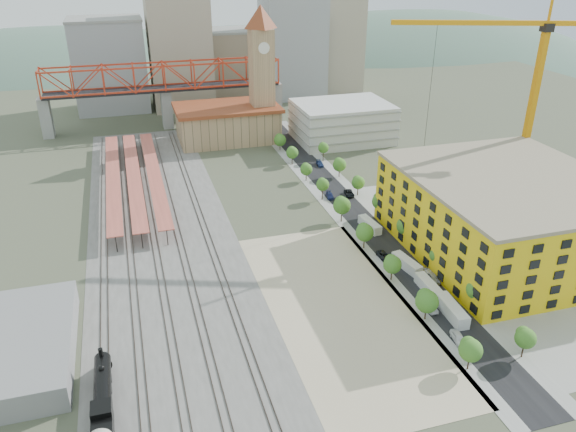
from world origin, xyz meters
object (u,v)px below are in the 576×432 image
object	(u,v)px
site_trailer_c	(407,264)
car_0	(458,338)
clock_tower	(261,62)
site_trailer_b	(428,287)
construction_building	(507,214)
tower_crane	(524,77)
site_trailer_a	(452,310)
locomotive	(103,402)
site_trailer_d	(370,225)

from	to	relation	value
site_trailer_c	car_0	xyz separation A→B (m)	(-3.00, -26.35, -0.41)
car_0	clock_tower	bearing A→B (deg)	100.61
site_trailer_b	construction_building	bearing A→B (deg)	24.36
tower_crane	site_trailer_c	world-z (taller)	tower_crane
construction_building	site_trailer_c	bearing A→B (deg)	-176.66
clock_tower	site_trailer_b	bearing A→B (deg)	-85.89
site_trailer_c	site_trailer_a	bearing A→B (deg)	-99.62
locomotive	car_0	bearing A→B (deg)	-0.29
site_trailer_c	car_0	bearing A→B (deg)	-106.12
site_trailer_a	site_trailer_b	world-z (taller)	site_trailer_a
site_trailer_a	site_trailer_c	xyz separation A→B (m)	(0.00, 19.03, -0.15)
site_trailer_c	site_trailer_d	bearing A→B (deg)	80.38
locomotive	clock_tower	bearing A→B (deg)	65.55
site_trailer_c	construction_building	bearing A→B (deg)	-6.28
locomotive	tower_crane	size ratio (longest dim) A/B	0.42
site_trailer_c	clock_tower	bearing A→B (deg)	84.88
clock_tower	tower_crane	xyz separation A→B (m)	(52.58, -74.27, 6.40)
tower_crane	construction_building	bearing A→B (deg)	-125.84
construction_building	site_trailer_b	xyz separation A→B (m)	(-26.00, -11.36, -8.23)
locomotive	site_trailer_b	world-z (taller)	locomotive
site_trailer_b	site_trailer_d	world-z (taller)	site_trailer_b
site_trailer_a	site_trailer_c	world-z (taller)	site_trailer_a
clock_tower	locomotive	distance (m)	142.60
construction_building	site_trailer_b	bearing A→B (deg)	-156.39
clock_tower	locomotive	xyz separation A→B (m)	(-58.00, -127.55, -26.48)
site_trailer_c	site_trailer_d	xyz separation A→B (m)	(0.00, 20.48, -0.02)
construction_building	locomotive	distance (m)	96.31
site_trailer_a	site_trailer_c	size ratio (longest dim) A/B	1.13
construction_building	site_trailer_a	size ratio (longest dim) A/B	5.15
locomotive	tower_crane	world-z (taller)	tower_crane
locomotive	tower_crane	bearing A→B (deg)	25.72
clock_tower	car_0	bearing A→B (deg)	-87.76
construction_building	site_trailer_d	bearing A→B (deg)	143.90
tower_crane	site_trailer_c	xyz separation A→B (m)	(-44.58, -27.24, -33.90)
site_trailer_b	site_trailer_a	bearing A→B (deg)	-89.25
tower_crane	site_trailer_b	xyz separation A→B (m)	(-44.58, -37.09, -33.91)
clock_tower	tower_crane	bearing A→B (deg)	-54.70
clock_tower	site_trailer_b	distance (m)	114.99
site_trailer_a	tower_crane	bearing A→B (deg)	49.24
site_trailer_b	clock_tower	bearing A→B (deg)	94.86
tower_crane	car_0	distance (m)	79.46
site_trailer_a	car_0	bearing A→B (deg)	-109.10
site_trailer_a	clock_tower	bearing A→B (deg)	96.97
site_trailer_a	site_trailer_d	distance (m)	39.51
tower_crane	site_trailer_b	distance (m)	67.18
construction_building	site_trailer_c	xyz separation A→B (m)	(-26.00, -1.52, -8.22)
site_trailer_d	car_0	bearing A→B (deg)	-99.66
clock_tower	site_trailer_d	world-z (taller)	clock_tower
site_trailer_a	site_trailer_b	distance (m)	9.18
locomotive	site_trailer_d	distance (m)	80.75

